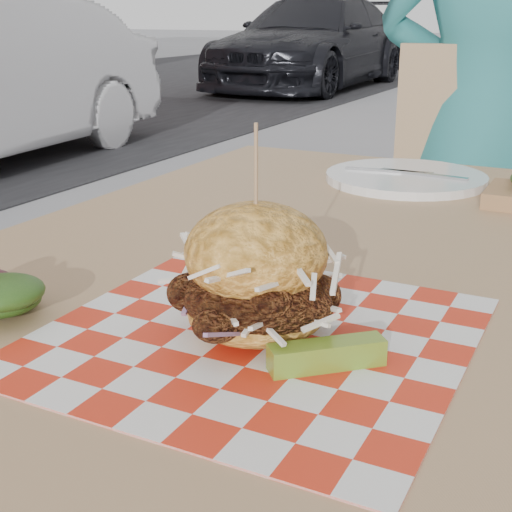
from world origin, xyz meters
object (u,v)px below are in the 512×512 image
object	(u,v)px
diner	(476,119)
car_dark	(313,43)
patio_table	(311,309)
patio_chair	(459,211)
sandwich	(256,279)

from	to	relation	value
diner	car_dark	distance (m)	8.68
car_dark	patio_table	xyz separation A→B (m)	(3.72, -8.98, 0.05)
patio_table	patio_chair	xyz separation A→B (m)	(-0.02, 1.00, -0.12)
diner	patio_table	size ratio (longest dim) A/B	1.27
diner	patio_chair	size ratio (longest dim) A/B	1.61
patio_table	sandwich	xyz separation A→B (m)	(0.05, -0.25, 0.13)
car_dark	sandwich	size ratio (longest dim) A/B	23.11
car_dark	patio_chair	bearing A→B (deg)	-64.66
car_dark	patio_chair	size ratio (longest dim) A/B	4.53
diner	car_dark	world-z (taller)	diner
diner	patio_chair	xyz separation A→B (m)	(0.00, -0.14, -0.21)
sandwich	diner	bearing A→B (deg)	92.78
patio_table	sandwich	world-z (taller)	sandwich
patio_chair	sandwich	bearing A→B (deg)	-96.22
sandwich	car_dark	bearing A→B (deg)	112.21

